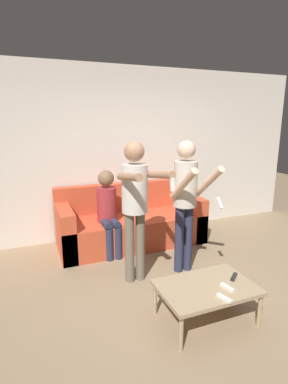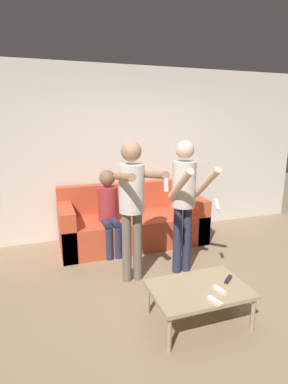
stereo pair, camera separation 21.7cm
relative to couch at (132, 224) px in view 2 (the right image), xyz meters
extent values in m
plane|color=#937A5B|center=(0.14, -1.73, -0.30)|extent=(14.00, 14.00, 0.00)
cube|color=silver|center=(0.14, 0.47, 1.05)|extent=(6.40, 0.06, 2.70)
cube|color=#C64C2D|center=(0.00, -0.04, -0.08)|extent=(2.19, 0.89, 0.45)
cube|color=#C64C2D|center=(0.00, 0.32, 0.37)|extent=(2.19, 0.16, 0.45)
cube|color=#C64C2D|center=(-1.00, -0.04, 0.04)|extent=(0.20, 0.89, 0.69)
cube|color=#C64C2D|center=(1.00, -0.04, 0.04)|extent=(0.20, 0.89, 0.69)
cylinder|color=#6B6051|center=(-0.39, -1.09, 0.13)|extent=(0.11, 0.11, 0.85)
cylinder|color=#6B6051|center=(-0.26, -1.09, 0.13)|extent=(0.11, 0.11, 0.85)
cylinder|color=silver|center=(-0.32, -1.09, 0.83)|extent=(0.29, 0.29, 0.55)
sphere|color=#A87A5B|center=(-0.32, -1.09, 1.24)|extent=(0.23, 0.23, 0.23)
cylinder|color=#A87A5B|center=(-0.49, -1.39, 1.02)|extent=(0.08, 0.60, 0.17)
cylinder|color=#A87A5B|center=(-0.16, -1.39, 1.02)|extent=(0.08, 0.60, 0.17)
cube|color=white|center=(-0.16, -1.68, 0.98)|extent=(0.04, 0.05, 0.13)
cylinder|color=#282D47|center=(0.26, -1.09, 0.13)|extent=(0.11, 0.11, 0.86)
cylinder|color=#282D47|center=(0.39, -1.09, 0.13)|extent=(0.11, 0.11, 0.86)
cylinder|color=beige|center=(0.32, -1.09, 0.83)|extent=(0.28, 0.28, 0.55)
sphere|color=beige|center=(0.32, -1.09, 1.24)|extent=(0.22, 0.22, 0.22)
cylinder|color=beige|center=(0.16, -1.33, 0.88)|extent=(0.08, 0.52, 0.44)
cylinder|color=beige|center=(0.49, -1.33, 0.88)|extent=(0.08, 0.52, 0.44)
cube|color=white|center=(0.49, -1.56, 0.69)|extent=(0.04, 0.10, 0.12)
cylinder|color=#282D47|center=(-0.47, -0.47, -0.08)|extent=(0.11, 0.11, 0.45)
cylinder|color=#282D47|center=(-0.34, -0.47, -0.08)|extent=(0.11, 0.11, 0.45)
cylinder|color=#282D47|center=(-0.47, -0.31, 0.17)|extent=(0.11, 0.32, 0.11)
cylinder|color=#282D47|center=(-0.34, -0.31, 0.17)|extent=(0.11, 0.32, 0.11)
cylinder|color=#9E2D33|center=(-0.41, -0.15, 0.40)|extent=(0.28, 0.28, 0.50)
sphere|color=brown|center=(-0.41, -0.15, 0.78)|extent=(0.23, 0.23, 0.23)
cube|color=tan|center=(0.05, -2.04, 0.04)|extent=(0.91, 0.61, 0.04)
cylinder|color=tan|center=(-0.37, -2.31, -0.14)|extent=(0.04, 0.04, 0.32)
cylinder|color=tan|center=(0.46, -2.31, -0.14)|extent=(0.04, 0.04, 0.32)
cylinder|color=tan|center=(-0.37, -1.78, -0.14)|extent=(0.04, 0.04, 0.32)
cylinder|color=tan|center=(0.46, -1.78, -0.14)|extent=(0.04, 0.04, 0.32)
cube|color=white|center=(0.06, -2.28, 0.07)|extent=(0.07, 0.15, 0.02)
cube|color=white|center=(0.20, -2.15, 0.07)|extent=(0.06, 0.15, 0.02)
cube|color=black|center=(0.37, -2.02, 0.07)|extent=(0.14, 0.12, 0.02)
camera|label=1|loc=(-1.44, -4.17, 1.58)|focal=28.00mm
camera|label=2|loc=(-1.24, -4.24, 1.58)|focal=28.00mm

